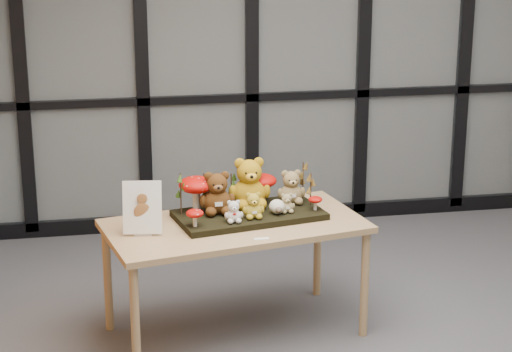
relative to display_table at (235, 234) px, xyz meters
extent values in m
plane|color=beige|center=(0.90, 1.96, 0.76)|extent=(5.00, 0.00, 5.00)
cube|color=#2D383F|center=(0.90, 1.93, 0.76)|extent=(4.90, 0.02, 2.70)
cube|color=black|center=(0.90, 1.93, -0.58)|extent=(4.90, 0.06, 0.12)
cube|color=black|center=(0.90, 1.93, 0.41)|extent=(4.90, 0.06, 0.06)
cube|color=black|center=(-1.30, 1.93, 0.76)|extent=(0.10, 0.06, 2.70)
cube|color=black|center=(-0.40, 1.93, 0.76)|extent=(0.10, 0.06, 2.70)
cube|color=black|center=(0.45, 1.93, 0.76)|extent=(0.10, 0.06, 2.70)
cube|color=black|center=(1.35, 1.93, 0.76)|extent=(0.10, 0.06, 2.70)
cube|color=black|center=(2.20, 1.93, 0.76)|extent=(0.10, 0.06, 2.70)
cube|color=tan|center=(0.00, 0.00, 0.05)|extent=(1.63, 1.04, 0.04)
cylinder|color=tan|center=(-0.63, -0.46, -0.31)|extent=(0.05, 0.05, 0.67)
cylinder|color=tan|center=(-0.76, 0.18, -0.31)|extent=(0.05, 0.05, 0.67)
cylinder|color=tan|center=(0.76, -0.18, -0.31)|extent=(0.05, 0.05, 0.67)
cylinder|color=tan|center=(0.63, 0.46, -0.31)|extent=(0.05, 0.05, 0.67)
cube|color=black|center=(0.10, 0.08, 0.09)|extent=(0.94, 0.60, 0.04)
cube|color=silver|center=(-0.55, -0.09, 0.07)|extent=(0.11, 0.07, 0.01)
cube|color=white|center=(-0.55, -0.09, 0.23)|extent=(0.23, 0.10, 0.30)
ellipsoid|color=brown|center=(-0.55, -0.10, 0.20)|extent=(0.10, 0.01, 0.11)
ellipsoid|color=brown|center=(-0.55, -0.10, 0.28)|extent=(0.06, 0.01, 0.06)
cube|color=white|center=(0.11, -0.29, 0.07)|extent=(0.08, 0.03, 0.00)
camera|label=1|loc=(-0.81, -5.10, 1.92)|focal=65.00mm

